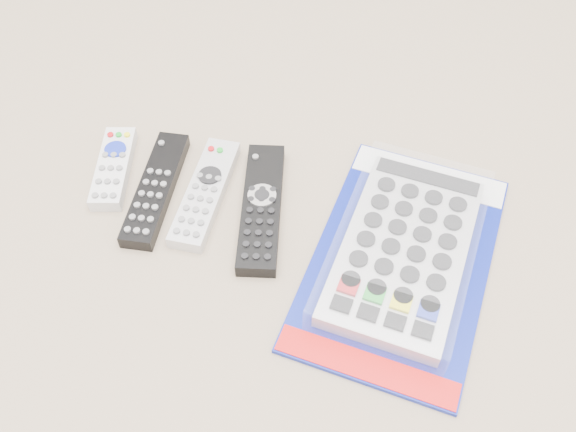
% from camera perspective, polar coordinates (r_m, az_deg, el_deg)
% --- Properties ---
extents(remote_small_grey, '(0.07, 0.15, 0.02)m').
position_cam_1_polar(remote_small_grey, '(0.95, -15.25, 4.17)').
color(remote_small_grey, silver).
rests_on(remote_small_grey, ground).
extents(remote_slim_black, '(0.05, 0.20, 0.02)m').
position_cam_1_polar(remote_slim_black, '(0.91, -11.67, 2.38)').
color(remote_slim_black, black).
rests_on(remote_slim_black, ground).
extents(remote_silver_dvd, '(0.06, 0.19, 0.02)m').
position_cam_1_polar(remote_silver_dvd, '(0.89, -7.36, 2.06)').
color(remote_silver_dvd, '#BBBBC0').
rests_on(remote_silver_dvd, ground).
extents(remote_large_black, '(0.08, 0.22, 0.02)m').
position_cam_1_polar(remote_large_black, '(0.87, -2.37, 0.77)').
color(remote_large_black, black).
rests_on(remote_large_black, ground).
extents(jumbo_remote_packaged, '(0.28, 0.39, 0.05)m').
position_cam_1_polar(jumbo_remote_packaged, '(0.82, 10.29, -2.91)').
color(jumbo_remote_packaged, navy).
rests_on(jumbo_remote_packaged, ground).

